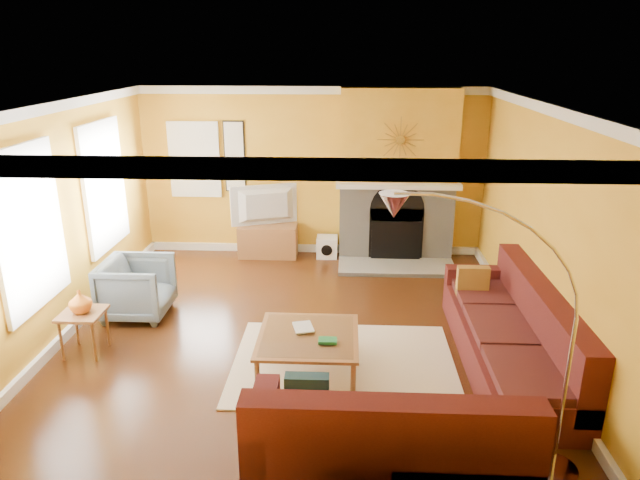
# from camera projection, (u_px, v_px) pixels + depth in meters

# --- Properties ---
(floor) EXTENTS (5.50, 6.00, 0.02)m
(floor) POSITION_uv_depth(u_px,v_px,m) (298.00, 337.00, 6.79)
(floor) COLOR #572C12
(floor) RESTS_ON ground
(ceiling) EXTENTS (5.50, 6.00, 0.02)m
(ceiling) POSITION_uv_depth(u_px,v_px,m) (294.00, 104.00, 5.92)
(ceiling) COLOR white
(ceiling) RESTS_ON ground
(wall_back) EXTENTS (5.50, 0.02, 2.70)m
(wall_back) POSITION_uv_depth(u_px,v_px,m) (312.00, 172.00, 9.20)
(wall_back) COLOR gold
(wall_back) RESTS_ON ground
(wall_front) EXTENTS (5.50, 0.02, 2.70)m
(wall_front) POSITION_uv_depth(u_px,v_px,m) (253.00, 376.00, 3.51)
(wall_front) COLOR gold
(wall_front) RESTS_ON ground
(wall_left) EXTENTS (0.02, 6.00, 2.70)m
(wall_left) POSITION_uv_depth(u_px,v_px,m) (55.00, 225.00, 6.48)
(wall_left) COLOR gold
(wall_left) RESTS_ON ground
(wall_right) EXTENTS (0.02, 6.00, 2.70)m
(wall_right) POSITION_uv_depth(u_px,v_px,m) (547.00, 232.00, 6.23)
(wall_right) COLOR gold
(wall_right) RESTS_ON ground
(baseboard) EXTENTS (5.50, 6.00, 0.12)m
(baseboard) POSITION_uv_depth(u_px,v_px,m) (298.00, 332.00, 6.77)
(baseboard) COLOR white
(baseboard) RESTS_ON floor
(crown_molding) EXTENTS (5.50, 6.00, 0.12)m
(crown_molding) POSITION_uv_depth(u_px,v_px,m) (294.00, 111.00, 5.94)
(crown_molding) COLOR white
(crown_molding) RESTS_ON ceiling
(window_left_near) EXTENTS (0.06, 1.22, 1.72)m
(window_left_near) POSITION_uv_depth(u_px,v_px,m) (103.00, 186.00, 7.66)
(window_left_near) COLOR white
(window_left_near) RESTS_ON wall_left
(window_left_far) EXTENTS (0.06, 1.22, 1.72)m
(window_left_far) POSITION_uv_depth(u_px,v_px,m) (28.00, 229.00, 5.86)
(window_left_far) COLOR white
(window_left_far) RESTS_ON wall_left
(window_back) EXTENTS (0.82, 0.06, 1.22)m
(window_back) POSITION_uv_depth(u_px,v_px,m) (195.00, 160.00, 9.18)
(window_back) COLOR white
(window_back) RESTS_ON wall_back
(wall_art) EXTENTS (0.34, 0.04, 1.14)m
(wall_art) POSITION_uv_depth(u_px,v_px,m) (235.00, 157.00, 9.14)
(wall_art) COLOR white
(wall_art) RESTS_ON wall_back
(fireplace) EXTENTS (1.80, 0.40, 2.70)m
(fireplace) POSITION_uv_depth(u_px,v_px,m) (397.00, 176.00, 8.94)
(fireplace) COLOR #9E9B95
(fireplace) RESTS_ON floor
(mantel) EXTENTS (1.92, 0.22, 0.08)m
(mantel) POSITION_uv_depth(u_px,v_px,m) (398.00, 186.00, 8.75)
(mantel) COLOR white
(mantel) RESTS_ON fireplace
(hearth) EXTENTS (1.80, 0.70, 0.06)m
(hearth) POSITION_uv_depth(u_px,v_px,m) (397.00, 267.00, 8.85)
(hearth) COLOR #9E9B95
(hearth) RESTS_ON floor
(sunburst) EXTENTS (0.70, 0.04, 0.70)m
(sunburst) POSITION_uv_depth(u_px,v_px,m) (400.00, 140.00, 8.53)
(sunburst) COLOR olive
(sunburst) RESTS_ON fireplace
(rug) EXTENTS (2.40, 1.80, 0.02)m
(rug) POSITION_uv_depth(u_px,v_px,m) (344.00, 363.00, 6.20)
(rug) COLOR beige
(rug) RESTS_ON floor
(sectional_sofa) EXTENTS (2.94, 3.61, 0.90)m
(sectional_sofa) POSITION_uv_depth(u_px,v_px,m) (416.00, 342.00, 5.74)
(sectional_sofa) COLOR #541B1B
(sectional_sofa) RESTS_ON floor
(coffee_table) EXTENTS (1.05, 1.05, 0.41)m
(coffee_table) POSITION_uv_depth(u_px,v_px,m) (308.00, 352.00, 6.04)
(coffee_table) COLOR white
(coffee_table) RESTS_ON floor
(media_console) EXTENTS (0.95, 0.43, 0.52)m
(media_console) POSITION_uv_depth(u_px,v_px,m) (268.00, 241.00, 9.33)
(media_console) COLOR #946036
(media_console) RESTS_ON floor
(tv) EXTENTS (1.12, 0.53, 0.66)m
(tv) POSITION_uv_depth(u_px,v_px,m) (267.00, 206.00, 9.14)
(tv) COLOR black
(tv) RESTS_ON media_console
(subwoofer) EXTENTS (0.34, 0.34, 0.34)m
(subwoofer) POSITION_uv_depth(u_px,v_px,m) (327.00, 247.00, 9.33)
(subwoofer) COLOR white
(subwoofer) RESTS_ON floor
(armchair) EXTENTS (0.83, 0.80, 0.75)m
(armchair) POSITION_uv_depth(u_px,v_px,m) (137.00, 288.00, 7.22)
(armchair) COLOR slate
(armchair) RESTS_ON floor
(side_table) EXTENTS (0.45, 0.45, 0.50)m
(side_table) POSITION_uv_depth(u_px,v_px,m) (85.00, 332.00, 6.36)
(side_table) COLOR #946036
(side_table) RESTS_ON floor
(vase) EXTENTS (0.25, 0.25, 0.26)m
(vase) POSITION_uv_depth(u_px,v_px,m) (80.00, 301.00, 6.24)
(vase) COLOR orange
(vase) RESTS_ON side_table
(book) EXTENTS (0.26, 0.31, 0.03)m
(book) POSITION_uv_depth(u_px,v_px,m) (294.00, 328.00, 6.07)
(book) COLOR white
(book) RESTS_ON coffee_table
(arc_lamp) EXTENTS (1.45, 0.36, 2.31)m
(arc_lamp) POSITION_uv_depth(u_px,v_px,m) (487.00, 345.00, 4.27)
(arc_lamp) COLOR silver
(arc_lamp) RESTS_ON floor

